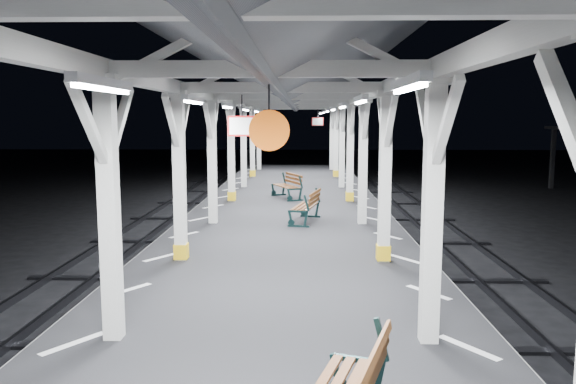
{
  "coord_description": "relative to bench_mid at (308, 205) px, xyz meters",
  "views": [
    {
      "loc": [
        0.41,
        -8.83,
        3.79
      ],
      "look_at": [
        0.09,
        3.31,
        2.2
      ],
      "focal_mm": 35.0,
      "sensor_mm": 36.0,
      "label": 1
    }
  ],
  "objects": [
    {
      "name": "bench_mid",
      "position": [
        0.0,
        0.0,
        0.0
      ],
      "size": [
        0.91,
        1.68,
        0.86
      ],
      "rotation": [
        0.0,
        0.0,
        -0.22
      ],
      "color": "black",
      "rests_on": "platform"
    },
    {
      "name": "bench_far",
      "position": [
        -0.63,
        4.61,
        0.0
      ],
      "size": [
        1.17,
        1.7,
        0.87
      ],
      "rotation": [
        0.0,
        0.0,
        0.41
      ],
      "color": "black",
      "rests_on": "platform"
    },
    {
      "name": "platform",
      "position": [
        -0.56,
        -6.18,
        -0.96
      ],
      "size": [
        6.0,
        50.0,
        1.0
      ],
      "primitive_type": "cube",
      "color": "black",
      "rests_on": "ground"
    },
    {
      "name": "ground",
      "position": [
        -0.56,
        -6.18,
        -1.46
      ],
      "size": [
        120.0,
        120.0,
        0.0
      ],
      "primitive_type": "plane",
      "color": "black",
      "rests_on": "ground"
    },
    {
      "name": "hazard_stripes_left",
      "position": [
        -3.01,
        -6.18,
        -0.46
      ],
      "size": [
        1.0,
        48.0,
        0.01
      ],
      "primitive_type": "cube",
      "color": "silver",
      "rests_on": "platform"
    },
    {
      "name": "hazard_stripes_right",
      "position": [
        1.89,
        -6.18,
        -0.46
      ],
      "size": [
        1.0,
        48.0,
        0.01
      ],
      "primitive_type": "cube",
      "color": "silver",
      "rests_on": "platform"
    },
    {
      "name": "canopy",
      "position": [
        -0.56,
        -6.19,
        3.1
      ],
      "size": [
        5.4,
        49.0,
        4.65
      ],
      "color": "silver",
      "rests_on": "platform"
    }
  ]
}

